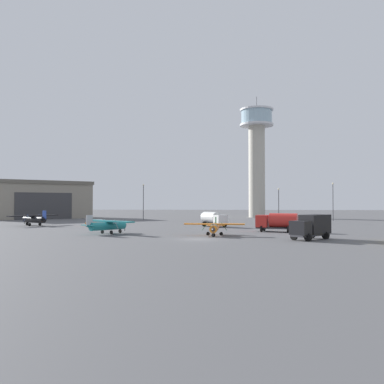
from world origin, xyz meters
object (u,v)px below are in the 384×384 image
Objects in this scene: truck_fuel_tanker_white at (213,219)px; car_orange at (97,223)px; airplane_orange at (215,227)px; light_post_west at (333,198)px; airplane_teal at (107,225)px; airplane_black at (34,219)px; light_post_north at (279,202)px; truck_box_black at (312,226)px; truck_fuel_tanker_red at (277,221)px; control_tower at (257,150)px; light_post_east at (143,199)px.

truck_fuel_tanker_white is 1.33× the size of car_orange.
light_post_west is at bearing 151.16° from airplane_orange.
airplane_teal is 1.96× the size of car_orange.
airplane_black is 2.15× the size of car_orange.
airplane_teal is 0.91× the size of light_post_west.
airplane_black is 1.10× the size of airplane_teal.
truck_fuel_tanker_white is at bearing -126.08° from light_post_north.
car_orange is (-7.53, 18.45, -0.64)m from airplane_teal.
truck_fuel_tanker_white is 0.99× the size of truck_box_black.
truck_box_black is at bearing -175.44° from airplane_black.
truck_fuel_tanker_red is 13.78m from truck_box_black.
truck_box_black reaches higher than airplane_black.
car_orange is at bearing -80.63° from truck_box_black.
car_orange is at bearing -124.93° from control_tower.
control_tower is at bearing 173.19° from airplane_orange.
light_post_north is (3.08, -28.61, -16.51)m from control_tower.
airplane_teal is 1.48× the size of truck_fuel_tanker_white.
truck_fuel_tanker_red is 0.71× the size of light_post_west.
car_orange is (13.45, -1.13, -0.73)m from airplane_black.
airplane_black is 1.62× the size of truck_fuel_tanker_white.
light_post_east is (-19.39, 26.71, 4.06)m from truck_fuel_tanker_white.
light_post_east is (3.70, 27.68, 4.93)m from car_orange.
airplane_black is 56.19m from light_post_north.
airplane_orange is at bearing 56.14° from truck_fuel_tanker_red.
airplane_black is 49.06m from truck_fuel_tanker_red.
car_orange is at bearing 57.95° from airplane_teal.
truck_fuel_tanker_red is 44.28m from light_post_west.
airplane_teal reaches higher than car_orange.
truck_box_black is 0.74× the size of light_post_north.
airplane_teal is at bearing -85.26° from light_post_east.
truck_fuel_tanker_red is 1.53× the size of car_orange.
light_post_west is (45.53, 46.34, 4.39)m from airplane_teal.
light_post_north is at bearing 105.31° from truck_fuel_tanker_white.
light_post_north reaches higher than airplane_orange.
airplane_teal is 27.17m from truck_fuel_tanker_red.
light_post_east reaches higher than truck_box_black.
airplane_teal reaches higher than truck_fuel_tanker_white.
airplane_orange is 44.87m from light_post_north.
car_orange is (-35.46, -50.78, -20.72)m from control_tower.
light_post_east reaches higher than airplane_teal.
truck_fuel_tanker_white is (-12.38, -49.82, -19.85)m from control_tower.
control_tower is 3.91× the size of airplane_black.
car_orange is 0.47× the size of light_post_east.
truck_fuel_tanker_red is 0.84× the size of light_post_north.
control_tower reaches higher than light_post_east.
light_post_west is at bearing -125.64° from airplane_black.
airplane_teal is 19.94m from car_orange.
truck_fuel_tanker_white is 0.62× the size of light_post_west.
airplane_black is at bearing 1.35° from truck_fuel_tanker_red.
airplane_teal is at bearing -59.24° from truck_box_black.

